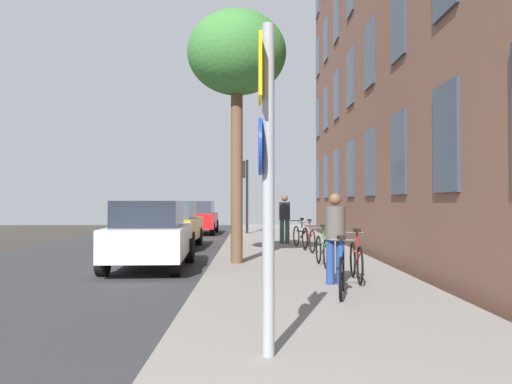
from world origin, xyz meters
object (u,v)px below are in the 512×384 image
object	(u,v)px
car_0	(150,234)
car_2	(198,217)
bicycle_2	(322,250)
bicycle_1	(356,260)
pedestrian_1	(285,216)
car_1	(171,224)
pedestrian_0	(335,232)
sign_post	(266,164)
bicycle_0	(342,272)
tree_near	(237,56)
bicycle_3	(308,239)
traffic_light	(245,183)
bicycle_4	(301,236)

from	to	relation	value
car_0	car_2	bearing A→B (deg)	90.93
bicycle_2	car_2	world-z (taller)	car_2
bicycle_1	car_0	bearing A→B (deg)	147.66
pedestrian_1	car_1	distance (m)	3.99
pedestrian_0	car_1	world-z (taller)	pedestrian_0
sign_post	car_1	bearing A→B (deg)	102.07
sign_post	bicycle_0	world-z (taller)	sign_post
sign_post	bicycle_2	world-z (taller)	sign_post
pedestrian_1	bicycle_0	bearing A→B (deg)	-88.61
car_1	pedestrian_0	bearing A→B (deg)	-64.50
tree_near	bicycle_3	bearing A→B (deg)	55.19
tree_near	car_0	world-z (taller)	tree_near
sign_post	bicycle_3	world-z (taller)	sign_post
bicycle_1	bicycle_3	bearing A→B (deg)	92.65
car_2	bicycle_1	bearing A→B (deg)	-74.62
bicycle_1	bicycle_2	xyz separation A→B (m)	(-0.34, 2.35, -0.01)
bicycle_1	car_1	world-z (taller)	car_1
pedestrian_0	car_2	xyz separation A→B (m)	(-4.15, 17.17, -0.22)
bicycle_2	sign_post	bearing A→B (deg)	-101.48
bicycle_3	pedestrian_1	distance (m)	3.23
traffic_light	bicycle_4	size ratio (longest dim) A/B	2.07
bicycle_3	bicycle_1	bearing A→B (deg)	-87.35
pedestrian_1	car_1	xyz separation A→B (m)	(-3.94, -0.56, -0.26)
tree_near	car_2	distance (m)	14.57
bicycle_3	bicycle_0	bearing A→B (deg)	-91.96
traffic_light	bicycle_2	size ratio (longest dim) A/B	1.99
pedestrian_0	car_2	world-z (taller)	pedestrian_0
bicycle_0	car_1	size ratio (longest dim) A/B	0.38
bicycle_3	car_0	distance (m)	5.23
bicycle_4	pedestrian_1	xyz separation A→B (m)	(-0.44, 1.48, 0.61)
bicycle_2	car_2	size ratio (longest dim) A/B	0.40
bicycle_1	bicycle_2	distance (m)	2.37
bicycle_1	tree_near	bearing A→B (deg)	127.46
bicycle_0	bicycle_3	xyz separation A→B (m)	(0.26, 7.60, 0.01)
car_2	car_0	bearing A→B (deg)	-89.07
tree_near	bicycle_2	xyz separation A→B (m)	(1.99, -0.69, -4.66)
bicycle_2	car_1	distance (m)	7.62
car_0	car_2	xyz separation A→B (m)	(-0.23, 13.99, 0.00)
bicycle_4	pedestrian_0	xyz separation A→B (m)	(-0.10, -8.06, 0.57)
car_2	bicycle_3	bearing A→B (deg)	-68.08
sign_post	tree_near	world-z (taller)	tree_near
car_1	car_2	bearing A→B (deg)	89.14
sign_post	pedestrian_0	size ratio (longest dim) A/B	1.97
pedestrian_1	car_1	world-z (taller)	pedestrian_1
bicycle_0	car_0	size ratio (longest dim) A/B	0.38
bicycle_1	car_1	bearing A→B (deg)	118.94
bicycle_2	pedestrian_0	size ratio (longest dim) A/B	1.05
car_2	bicycle_4	bearing A→B (deg)	-65.00
bicycle_1	car_2	world-z (taller)	car_2
bicycle_1	bicycle_4	world-z (taller)	bicycle_1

